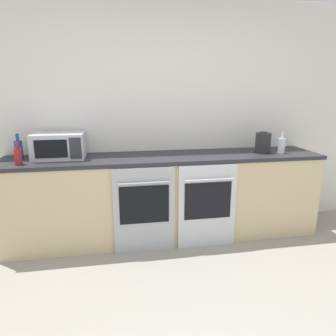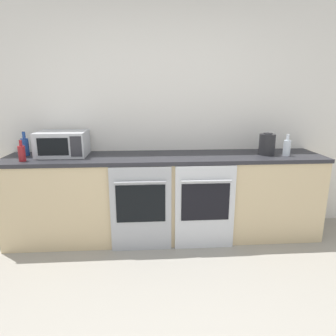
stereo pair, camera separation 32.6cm
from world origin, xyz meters
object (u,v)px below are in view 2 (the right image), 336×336
bottle_red (22,153)px  kettle (267,144)px  bottle_blue (25,146)px  bottle_clear (287,147)px  oven_left (141,209)px  microwave (63,144)px  oven_right (205,207)px

bottle_red → kettle: 2.54m
bottle_blue → kettle: (2.60, -0.15, 0.01)m
bottle_clear → kettle: size_ratio=0.96×
bottle_blue → kettle: bearing=-3.2°
oven_left → kettle: 1.52m
microwave → bottle_blue: microwave is taller
bottle_blue → oven_right: bearing=-13.0°
bottle_red → kettle: size_ratio=0.88×
oven_right → microwave: (-1.48, 0.40, 0.61)m
oven_left → bottle_clear: size_ratio=3.87×
bottle_red → kettle: kettle is taller
bottle_clear → bottle_blue: 2.81m
oven_left → bottle_blue: bottle_blue is taller
bottle_clear → bottle_red: size_ratio=1.09×
oven_left → bottle_clear: bottle_clear is taller
kettle → bottle_red: bearing=-176.9°
oven_right → bottle_clear: size_ratio=3.87×
oven_left → microwave: bearing=154.0°
bottle_clear → bottle_red: (-2.73, -0.08, -0.01)m
bottle_clear → oven_right: bearing=-165.5°
bottle_blue → microwave: bearing=-4.5°
oven_right → bottle_clear: bearing=14.5°
oven_left → microwave: size_ratio=1.74×
kettle → microwave: bearing=177.0°
oven_right → bottle_red: bearing=175.1°
bottle_clear → bottle_blue: size_ratio=0.89×
bottle_clear → kettle: 0.21m
bottle_red → kettle: (2.53, 0.14, 0.03)m
oven_right → bottle_red: size_ratio=4.20×
kettle → bottle_clear: bearing=-14.9°
oven_right → bottle_clear: (0.92, 0.24, 0.57)m
bottle_clear → bottle_red: 2.73m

